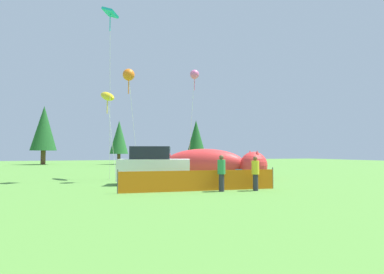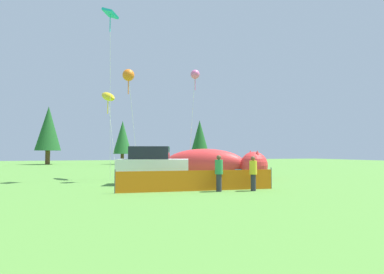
% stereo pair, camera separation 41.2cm
% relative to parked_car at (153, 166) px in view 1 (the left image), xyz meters
% --- Properties ---
extents(ground_plane, '(120.00, 120.00, 0.00)m').
position_rel_parked_car_xyz_m(ground_plane, '(2.02, -0.90, -1.10)').
color(ground_plane, '#548C38').
extents(parked_car, '(4.54, 2.82, 2.29)m').
position_rel_parked_car_xyz_m(parked_car, '(0.00, 0.00, 0.00)').
color(parked_car, white).
rests_on(parked_car, ground).
extents(folding_chair, '(0.57, 0.57, 0.83)m').
position_rel_parked_car_xyz_m(folding_chair, '(5.67, -0.09, -0.62)').
color(folding_chair, '#1959A5').
rests_on(folding_chair, ground).
extents(inflatable_cat, '(7.28, 5.68, 2.20)m').
position_rel_parked_car_xyz_m(inflatable_cat, '(5.19, 3.09, -0.09)').
color(inflatable_cat, red).
rests_on(inflatable_cat, ground).
extents(safety_fence, '(8.09, 0.75, 1.13)m').
position_rel_parked_car_xyz_m(safety_fence, '(1.62, -3.71, -0.59)').
color(safety_fence, orange).
rests_on(safety_fence, ground).
extents(spectator_in_black_shirt, '(0.39, 0.39, 1.80)m').
position_rel_parked_car_xyz_m(spectator_in_black_shirt, '(2.53, -4.26, -0.12)').
color(spectator_in_black_shirt, '#2D2D38').
rests_on(spectator_in_black_shirt, ground).
extents(spectator_in_green_shirt, '(0.38, 0.38, 1.74)m').
position_rel_parked_car_xyz_m(spectator_in_green_shirt, '(4.28, -4.56, -0.16)').
color(spectator_in_green_shirt, '#2D2D38').
rests_on(spectator_in_green_shirt, ground).
extents(kite_yellow_hero, '(1.40, 2.50, 6.80)m').
position_rel_parked_car_xyz_m(kite_yellow_hero, '(-2.44, 5.18, 5.00)').
color(kite_yellow_hero, silver).
rests_on(kite_yellow_hero, ground).
extents(kite_pink_octopus, '(0.95, 0.75, 8.69)m').
position_rel_parked_car_xyz_m(kite_pink_octopus, '(4.40, 4.95, 7.16)').
color(kite_pink_octopus, silver).
rests_on(kite_pink_octopus, ground).
extents(kite_orange_flower, '(1.33, 1.54, 7.55)m').
position_rel_parked_car_xyz_m(kite_orange_flower, '(-1.24, 2.32, 6.01)').
color(kite_orange_flower, silver).
rests_on(kite_orange_flower, ground).
extents(kite_teal_diamond, '(1.23, 2.14, 11.93)m').
position_rel_parked_car_xyz_m(kite_teal_diamond, '(-2.45, 3.17, 10.20)').
color(kite_teal_diamond, silver).
rests_on(kite_teal_diamond, ground).
extents(horizon_tree_east, '(2.98, 2.98, 7.11)m').
position_rel_parked_car_xyz_m(horizon_tree_east, '(0.99, 31.91, 3.26)').
color(horizon_tree_east, brown).
rests_on(horizon_tree_east, ground).
extents(horizon_tree_west, '(3.93, 3.93, 9.38)m').
position_rel_parked_car_xyz_m(horizon_tree_west, '(-10.46, 34.86, 4.66)').
color(horizon_tree_west, brown).
rests_on(horizon_tree_west, ground).
extents(horizon_tree_mid, '(3.49, 3.49, 8.33)m').
position_rel_parked_car_xyz_m(horizon_tree_mid, '(16.50, 37.90, 4.01)').
color(horizon_tree_mid, brown).
rests_on(horizon_tree_mid, ground).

